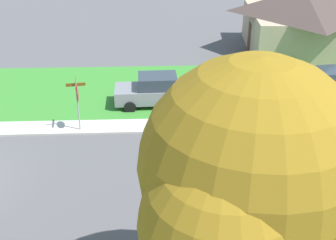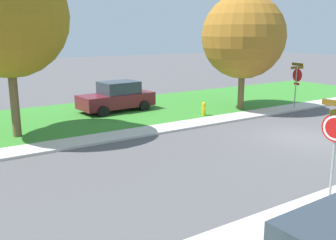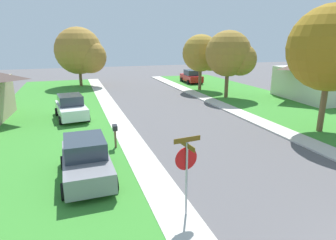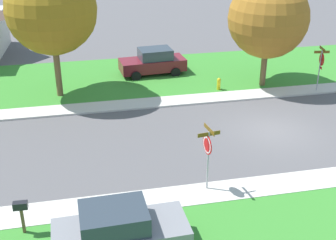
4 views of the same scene
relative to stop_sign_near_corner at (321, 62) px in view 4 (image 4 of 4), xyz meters
name	(u,v)px [view 4 (image 4 of 4)]	position (x,y,z in m)	size (l,w,h in m)	color
ground_plane	(273,131)	(-4.43, 4.82, -1.88)	(120.00, 120.00, 0.00)	#565456
sidewalk_east	(32,113)	(0.27, 16.82, -1.83)	(1.40, 56.00, 0.10)	beige
lawn_east	(36,83)	(4.97, 16.82, -1.84)	(8.00, 56.00, 0.08)	#38842D
sidewalk_west	(17,217)	(-9.13, 16.82, -1.83)	(1.40, 56.00, 0.10)	beige
stop_sign_near_corner	(321,62)	(0.00, 0.00, 0.00)	(0.91, 0.91, 2.77)	#9E9EA3
stop_sign_far_corner	(208,149)	(-8.83, 9.61, 0.01)	(0.92, 0.92, 2.77)	#9E9EA3
car_maroon_driveway_right	(153,62)	(5.19, 9.17, -1.00)	(2.29, 4.42, 1.76)	maroon
car_grey_behind_trees	(119,232)	(-11.74, 13.36, -1.00)	(2.12, 4.34, 1.76)	gray
tree_across_right	(55,11)	(2.79, 15.09, 3.09)	(5.41, 5.03, 7.65)	brown
tree_across_left	(269,19)	(1.89, 2.69, 2.25)	(5.15, 4.79, 6.68)	brown
fire_hydrant	(219,84)	(1.40, 5.81, -1.44)	(0.38, 0.22, 0.83)	gold
mailbox	(21,210)	(-10.09, 16.46, -0.87)	(0.26, 0.49, 1.31)	brown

